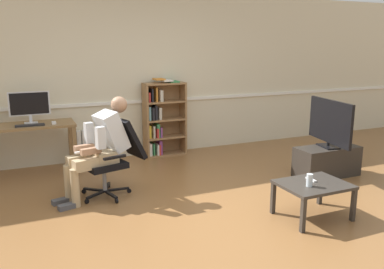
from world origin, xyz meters
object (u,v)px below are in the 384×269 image
tv_screen (330,123)px  radiator (95,145)px  office_chair (115,154)px  imac_monitor (29,105)px  keyboard (30,125)px  spare_remote (311,179)px  bookshelf (161,120)px  person_seated (100,146)px  drinking_glass (310,180)px  tv_stand (327,161)px  computer_mouse (54,123)px  coffee_table (313,187)px  computer_desk (30,132)px

tv_screen → radiator: bearing=64.1°
office_chair → tv_screen: size_ratio=0.97×
imac_monitor → keyboard: (-0.02, -0.22, -0.25)m
radiator → spare_remote: (1.80, -3.05, 0.14)m
bookshelf → person_seated: 2.01m
person_seated → drinking_glass: 2.46m
office_chair → tv_stand: office_chair is taller
keyboard → tv_screen: bearing=-22.2°
tv_stand → person_seated: bearing=171.0°
computer_mouse → spare_remote: (2.44, -2.54, -0.37)m
tv_screen → coffee_table: bearing=142.3°
imac_monitor → spare_remote: (2.73, -2.74, -0.62)m
person_seated → bookshelf: bearing=124.4°
person_seated → computer_mouse: bearing=-173.3°
bookshelf → imac_monitor: bearing=-174.0°
imac_monitor → computer_mouse: imac_monitor is taller
imac_monitor → keyboard: size_ratio=1.45×
drinking_glass → tv_stand: bearing=41.2°
computer_mouse → office_chair: (0.61, -1.05, -0.25)m
computer_desk → computer_mouse: size_ratio=12.17×
drinking_glass → office_chair: bearing=135.8°
keyboard → drinking_glass: 3.74m
drinking_glass → person_seated: bearing=139.7°
tv_stand → tv_screen: bearing=-10.0°
bookshelf → tv_stand: bookshelf is taller
office_chair → coffee_table: office_chair is taller
tv_screen → office_chair: bearing=89.6°
imac_monitor → spare_remote: size_ratio=3.68×
office_chair → tv_screen: tv_screen is taller
keyboard → computer_mouse: bearing=3.6°
tv_screen → coffee_table: size_ratio=1.36×
tv_screen → spare_remote: tv_screen is taller
person_seated → drinking_glass: person_seated is taller
computer_desk → keyboard: keyboard is taller
computer_desk → tv_stand: size_ratio=1.31×
person_seated → spare_remote: 2.49m
coffee_table → tv_screen: bearing=42.3°
computer_desk → person_seated: person_seated is taller
drinking_glass → imac_monitor: bearing=131.9°
tv_stand → coffee_table: 1.54m
keyboard → office_chair: office_chair is taller
bookshelf → radiator: bearing=174.9°
person_seated → imac_monitor: bearing=-165.6°
imac_monitor → computer_mouse: size_ratio=5.52×
drinking_glass → computer_desk: bearing=132.9°
keyboard → spare_remote: 3.75m
bookshelf → keyboard: bearing=-168.2°
imac_monitor → keyboard: 0.33m
bookshelf → spare_remote: 3.04m
imac_monitor → tv_screen: bearing=-25.1°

